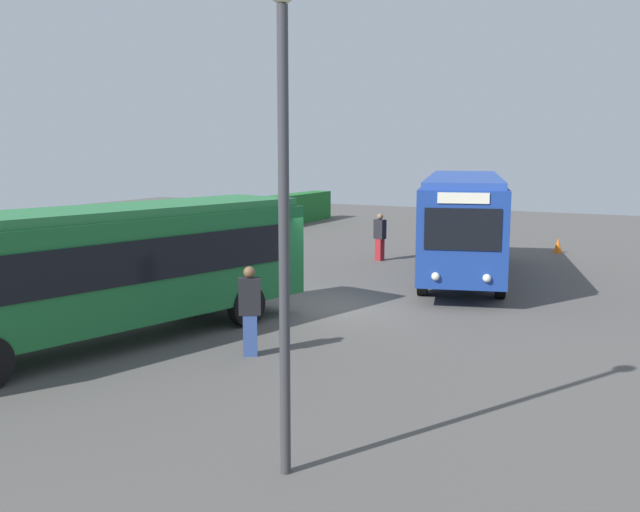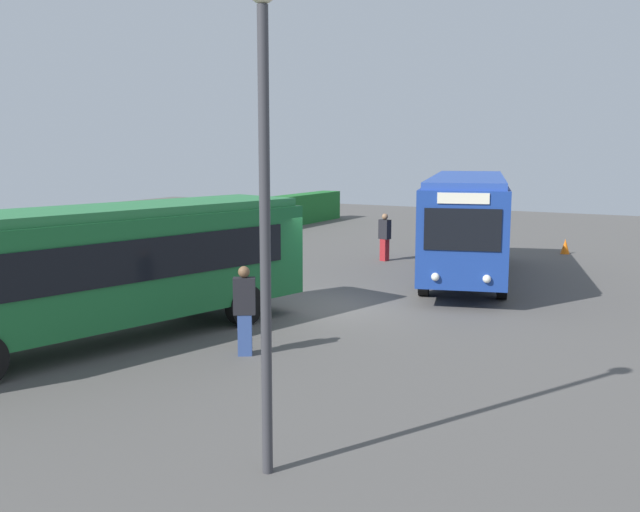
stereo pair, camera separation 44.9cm
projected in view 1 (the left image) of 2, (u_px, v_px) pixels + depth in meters
ground_plane at (330, 307)px, 19.48m from camera, size 64.00×64.00×0.00m
bus_green at (104, 266)px, 15.62m from camera, size 10.39×4.80×2.99m
bus_blue at (463, 220)px, 23.56m from camera, size 10.10×4.98×3.35m
person_left at (250, 309)px, 14.86m from camera, size 0.46×0.52×1.87m
person_center at (380, 236)px, 27.36m from camera, size 0.37×0.48×1.79m
hedge_row at (28, 250)px, 24.52m from camera, size 44.00×1.13×1.63m
traffic_cone at (558, 246)px, 29.39m from camera, size 0.36×0.36×0.60m
lamppost at (284, 178)px, 9.04m from camera, size 0.36×0.36×6.34m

